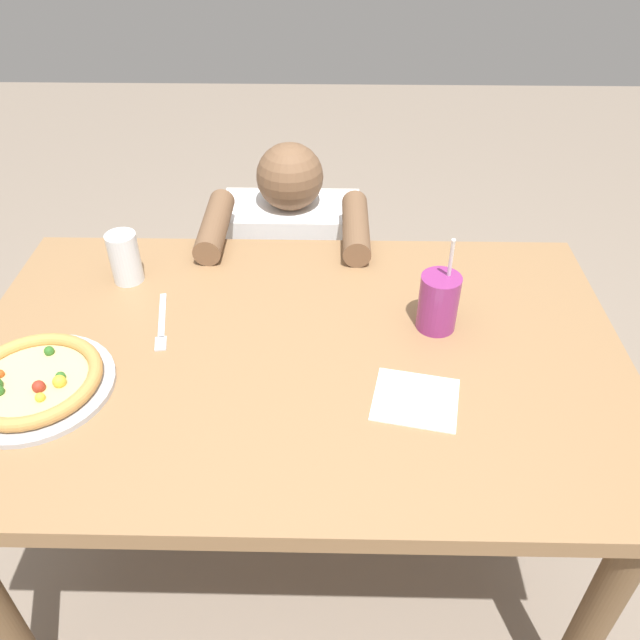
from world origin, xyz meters
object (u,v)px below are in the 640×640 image
Objects in this scene: pizza_near at (33,382)px; diner_seated at (293,294)px; water_cup_clear at (125,257)px; fork at (162,324)px; drink_cup_colored at (438,302)px.

pizza_near is 0.99m from diner_seated.
fork is at bearing -56.12° from water_cup_clear.
pizza_near is 0.34× the size of diner_seated.
water_cup_clear is 0.69m from diner_seated.
fork is 0.22× the size of diner_seated.
diner_seated is (0.45, 0.80, -0.37)m from pizza_near.
pizza_near is 2.45× the size of water_cup_clear.
water_cup_clear is at bearing 167.12° from drink_cup_colored.
fork is 0.73m from diner_seated.
drink_cup_colored reaches higher than pizza_near.
diner_seated reaches higher than fork.
diner_seated reaches higher than water_cup_clear.
pizza_near reaches higher than fork.
diner_seated is at bearing 49.25° from water_cup_clear.
pizza_near is at bearing -165.27° from drink_cup_colored.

